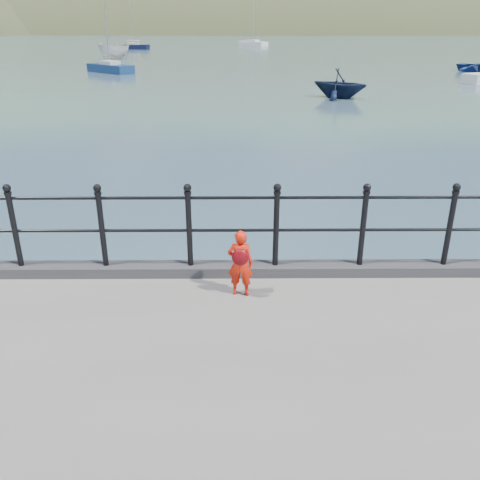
{
  "coord_description": "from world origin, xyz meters",
  "views": [
    {
      "loc": [
        0.05,
        -6.62,
        4.35
      ],
      "look_at": [
        0.1,
        -0.2,
        1.55
      ],
      "focal_mm": 38.0,
      "sensor_mm": 36.0,
      "label": 1
    }
  ],
  "objects_px": {
    "railing": "(233,220)",
    "launch_white": "(114,51)",
    "child": "(240,263)",
    "sailboat_left": "(134,47)",
    "launch_navy": "(340,83)",
    "sailboat_deep": "(253,44)",
    "sailboat_port": "(110,69)"
  },
  "relations": [
    {
      "from": "sailboat_deep",
      "to": "sailboat_port",
      "type": "bearing_deg",
      "value": -57.66
    },
    {
      "from": "launch_navy",
      "to": "sailboat_left",
      "type": "relative_size",
      "value": 0.46
    },
    {
      "from": "launch_navy",
      "to": "railing",
      "type": "bearing_deg",
      "value": -161.1
    },
    {
      "from": "railing",
      "to": "child",
      "type": "height_order",
      "value": "railing"
    },
    {
      "from": "launch_white",
      "to": "sailboat_port",
      "type": "height_order",
      "value": "sailboat_port"
    },
    {
      "from": "railing",
      "to": "sailboat_deep",
      "type": "height_order",
      "value": "sailboat_deep"
    },
    {
      "from": "child",
      "to": "launch_navy",
      "type": "distance_m",
      "value": 26.07
    },
    {
      "from": "railing",
      "to": "sailboat_left",
      "type": "bearing_deg",
      "value": 101.52
    },
    {
      "from": "railing",
      "to": "launch_white",
      "type": "bearing_deg",
      "value": 104.02
    },
    {
      "from": "child",
      "to": "sailboat_port",
      "type": "xyz_separation_m",
      "value": [
        -11.17,
        41.31,
        -1.13
      ]
    },
    {
      "from": "launch_white",
      "to": "sailboat_left",
      "type": "distance_m",
      "value": 21.71
    },
    {
      "from": "sailboat_left",
      "to": "launch_white",
      "type": "bearing_deg",
      "value": -72.43
    },
    {
      "from": "child",
      "to": "launch_navy",
      "type": "relative_size",
      "value": 0.28
    },
    {
      "from": "sailboat_port",
      "to": "sailboat_left",
      "type": "bearing_deg",
      "value": 139.75
    },
    {
      "from": "sailboat_left",
      "to": "sailboat_deep",
      "type": "xyz_separation_m",
      "value": [
        19.16,
        12.08,
        0.0
      ]
    },
    {
      "from": "railing",
      "to": "sailboat_port",
      "type": "bearing_deg",
      "value": 105.2
    },
    {
      "from": "child",
      "to": "launch_white",
      "type": "relative_size",
      "value": 0.2
    },
    {
      "from": "launch_navy",
      "to": "sailboat_deep",
      "type": "relative_size",
      "value": 0.38
    },
    {
      "from": "child",
      "to": "launch_white",
      "type": "distance_m",
      "value": 59.28
    },
    {
      "from": "launch_navy",
      "to": "sailboat_port",
      "type": "height_order",
      "value": "sailboat_port"
    },
    {
      "from": "launch_white",
      "to": "sailboat_left",
      "type": "bearing_deg",
      "value": 126.5
    },
    {
      "from": "launch_white",
      "to": "child",
      "type": "bearing_deg",
      "value": -44.26
    },
    {
      "from": "child",
      "to": "sailboat_left",
      "type": "relative_size",
      "value": 0.13
    },
    {
      "from": "launch_navy",
      "to": "child",
      "type": "bearing_deg",
      "value": -160.56
    },
    {
      "from": "launch_white",
      "to": "launch_navy",
      "type": "height_order",
      "value": "launch_white"
    },
    {
      "from": "sailboat_left",
      "to": "sailboat_port",
      "type": "bearing_deg",
      "value": -69.73
    },
    {
      "from": "child",
      "to": "sailboat_port",
      "type": "distance_m",
      "value": 42.81
    },
    {
      "from": "sailboat_left",
      "to": "sailboat_port",
      "type": "xyz_separation_m",
      "value": [
        4.94,
        -37.83,
        0.0
      ]
    },
    {
      "from": "child",
      "to": "launch_navy",
      "type": "height_order",
      "value": "child"
    },
    {
      "from": "child",
      "to": "sailboat_deep",
      "type": "bearing_deg",
      "value": -85.23
    },
    {
      "from": "child",
      "to": "launch_white",
      "type": "bearing_deg",
      "value": -69.34
    },
    {
      "from": "sailboat_deep",
      "to": "sailboat_left",
      "type": "bearing_deg",
      "value": -99.53
    }
  ]
}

